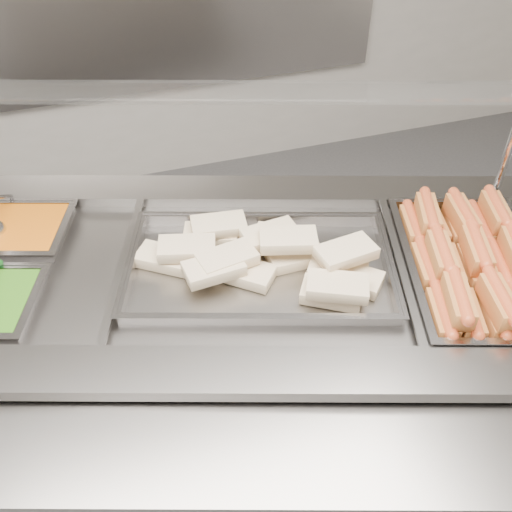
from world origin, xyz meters
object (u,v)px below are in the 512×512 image
object	(u,v)px
sneeze_guard	(236,96)
pan_hotdogs	(471,275)
steam_counter	(240,369)
pan_wraps	(260,270)

from	to	relation	value
sneeze_guard	pan_hotdogs	xyz separation A→B (m)	(0.57, -0.45, -0.45)
steam_counter	pan_hotdogs	size ratio (longest dim) A/B	3.25
pan_hotdogs	pan_wraps	distance (m)	0.62
steam_counter	pan_hotdogs	xyz separation A→B (m)	(0.65, -0.22, 0.45)
steam_counter	pan_wraps	xyz separation A→B (m)	(0.06, -0.02, 0.47)
steam_counter	pan_wraps	distance (m)	0.47
steam_counter	sneeze_guard	size ratio (longest dim) A/B	1.23
steam_counter	sneeze_guard	world-z (taller)	sneeze_guard
sneeze_guard	steam_counter	bearing A→B (deg)	-108.48
pan_hotdogs	pan_wraps	xyz separation A→B (m)	(-0.59, 0.20, 0.02)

